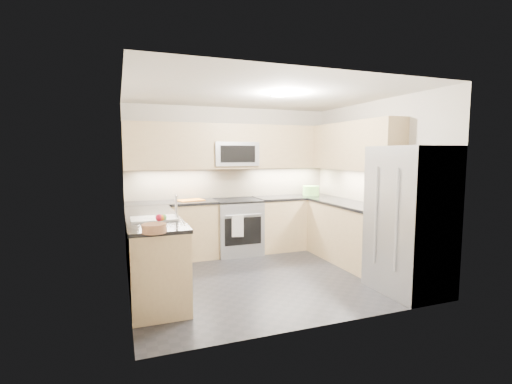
{
  "coord_description": "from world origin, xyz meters",
  "views": [
    {
      "loc": [
        -1.88,
        -4.68,
        1.71
      ],
      "look_at": [
        0.0,
        0.35,
        1.15
      ],
      "focal_mm": 26.0,
      "sensor_mm": 36.0,
      "label": 1
    }
  ],
  "objects_px": {
    "microwave": "(234,154)",
    "cutting_board": "(191,200)",
    "utensil_bowl": "(311,191)",
    "gas_range": "(237,227)",
    "fruit_basket": "(154,228)",
    "refrigerator": "(410,220)"
  },
  "relations": [
    {
      "from": "microwave",
      "to": "cutting_board",
      "type": "xyz_separation_m",
      "value": [
        -0.77,
        -0.05,
        -0.75
      ]
    },
    {
      "from": "utensil_bowl",
      "to": "fruit_basket",
      "type": "xyz_separation_m",
      "value": [
        -3.02,
        -2.33,
        -0.04
      ]
    },
    {
      "from": "refrigerator",
      "to": "microwave",
      "type": "bearing_deg",
      "value": 119.62
    },
    {
      "from": "gas_range",
      "to": "fruit_basket",
      "type": "bearing_deg",
      "value": -124.56
    },
    {
      "from": "gas_range",
      "to": "cutting_board",
      "type": "xyz_separation_m",
      "value": [
        -0.77,
        0.07,
        0.49
      ]
    },
    {
      "from": "gas_range",
      "to": "fruit_basket",
      "type": "relative_size",
      "value": 3.8
    },
    {
      "from": "cutting_board",
      "to": "fruit_basket",
      "type": "bearing_deg",
      "value": -108.69
    },
    {
      "from": "microwave",
      "to": "cutting_board",
      "type": "distance_m",
      "value": 1.08
    },
    {
      "from": "microwave",
      "to": "cutting_board",
      "type": "height_order",
      "value": "microwave"
    },
    {
      "from": "gas_range",
      "to": "microwave",
      "type": "xyz_separation_m",
      "value": [
        0.0,
        0.12,
        1.24
      ]
    },
    {
      "from": "cutting_board",
      "to": "gas_range",
      "type": "bearing_deg",
      "value": -5.47
    },
    {
      "from": "utensil_bowl",
      "to": "fruit_basket",
      "type": "distance_m",
      "value": 3.81
    },
    {
      "from": "refrigerator",
      "to": "utensil_bowl",
      "type": "height_order",
      "value": "refrigerator"
    },
    {
      "from": "gas_range",
      "to": "cutting_board",
      "type": "bearing_deg",
      "value": 174.53
    },
    {
      "from": "utensil_bowl",
      "to": "cutting_board",
      "type": "height_order",
      "value": "utensil_bowl"
    },
    {
      "from": "fruit_basket",
      "to": "gas_range",
      "type": "bearing_deg",
      "value": 55.44
    },
    {
      "from": "refrigerator",
      "to": "fruit_basket",
      "type": "relative_size",
      "value": 7.53
    },
    {
      "from": "cutting_board",
      "to": "fruit_basket",
      "type": "distance_m",
      "value": 2.48
    },
    {
      "from": "microwave",
      "to": "fruit_basket",
      "type": "bearing_deg",
      "value": -123.14
    },
    {
      "from": "utensil_bowl",
      "to": "cutting_board",
      "type": "xyz_separation_m",
      "value": [
        -2.22,
        0.02,
        -0.08
      ]
    },
    {
      "from": "gas_range",
      "to": "utensil_bowl",
      "type": "height_order",
      "value": "utensil_bowl"
    },
    {
      "from": "microwave",
      "to": "utensil_bowl",
      "type": "bearing_deg",
      "value": -2.68
    }
  ]
}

